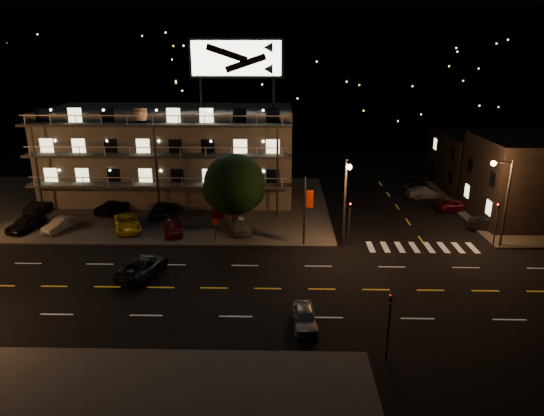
{
  "coord_description": "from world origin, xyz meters",
  "views": [
    {
      "loc": [
        3.04,
        -32.23,
        16.82
      ],
      "look_at": [
        2.13,
        8.0,
        3.68
      ],
      "focal_mm": 32.0,
      "sensor_mm": 36.0,
      "label": 1
    }
  ],
  "objects_px": {
    "lot_car_2": "(127,223)",
    "lot_car_4": "(240,225)",
    "side_car_0": "(489,224)",
    "road_car_west": "(143,267)",
    "tree": "(234,186)",
    "lot_car_7": "(158,208)",
    "road_car_east": "(305,317)"
  },
  "relations": [
    {
      "from": "tree",
      "to": "lot_car_4",
      "type": "distance_m",
      "value": 3.86
    },
    {
      "from": "lot_car_4",
      "to": "road_car_east",
      "type": "height_order",
      "value": "lot_car_4"
    },
    {
      "from": "lot_car_2",
      "to": "lot_car_4",
      "type": "relative_size",
      "value": 1.25
    },
    {
      "from": "lot_car_2",
      "to": "lot_car_7",
      "type": "bearing_deg",
      "value": 46.6
    },
    {
      "from": "tree",
      "to": "road_car_west",
      "type": "relative_size",
      "value": 1.42
    },
    {
      "from": "lot_car_7",
      "to": "road_car_west",
      "type": "relative_size",
      "value": 0.84
    },
    {
      "from": "tree",
      "to": "road_car_east",
      "type": "xyz_separation_m",
      "value": [
        6.06,
        -16.55,
        -4.03
      ]
    },
    {
      "from": "tree",
      "to": "road_car_west",
      "type": "xyz_separation_m",
      "value": [
        -6.31,
        -9.54,
        -3.91
      ]
    },
    {
      "from": "road_car_east",
      "to": "road_car_west",
      "type": "relative_size",
      "value": 0.69
    },
    {
      "from": "lot_car_7",
      "to": "road_car_east",
      "type": "xyz_separation_m",
      "value": [
        14.76,
        -21.61,
        -0.17
      ]
    },
    {
      "from": "lot_car_4",
      "to": "lot_car_7",
      "type": "height_order",
      "value": "lot_car_4"
    },
    {
      "from": "road_car_east",
      "to": "road_car_west",
      "type": "bearing_deg",
      "value": 147.81
    },
    {
      "from": "lot_car_7",
      "to": "road_car_east",
      "type": "distance_m",
      "value": 26.16
    },
    {
      "from": "tree",
      "to": "road_car_west",
      "type": "height_order",
      "value": "tree"
    },
    {
      "from": "lot_car_2",
      "to": "road_car_east",
      "type": "xyz_separation_m",
      "value": [
        16.57,
        -16.72,
        -0.22
      ]
    },
    {
      "from": "lot_car_4",
      "to": "side_car_0",
      "type": "bearing_deg",
      "value": -14.26
    },
    {
      "from": "lot_car_7",
      "to": "road_car_west",
      "type": "distance_m",
      "value": 14.79
    },
    {
      "from": "road_car_east",
      "to": "road_car_west",
      "type": "distance_m",
      "value": 14.21
    },
    {
      "from": "tree",
      "to": "lot_car_4",
      "type": "height_order",
      "value": "tree"
    },
    {
      "from": "tree",
      "to": "lot_car_4",
      "type": "bearing_deg",
      "value": -21.92
    },
    {
      "from": "side_car_0",
      "to": "road_car_west",
      "type": "height_order",
      "value": "road_car_west"
    },
    {
      "from": "tree",
      "to": "road_car_east",
      "type": "bearing_deg",
      "value": -69.89
    },
    {
      "from": "lot_car_7",
      "to": "side_car_0",
      "type": "bearing_deg",
      "value": 153.09
    },
    {
      "from": "tree",
      "to": "lot_car_2",
      "type": "distance_m",
      "value": 11.18
    },
    {
      "from": "side_car_0",
      "to": "road_car_west",
      "type": "xyz_separation_m",
      "value": [
        -31.11,
        -10.68,
        0.11
      ]
    },
    {
      "from": "lot_car_4",
      "to": "road_car_west",
      "type": "bearing_deg",
      "value": -143.48
    },
    {
      "from": "road_car_west",
      "to": "tree",
      "type": "bearing_deg",
      "value": -111.57
    },
    {
      "from": "lot_car_2",
      "to": "side_car_0",
      "type": "height_order",
      "value": "lot_car_2"
    },
    {
      "from": "lot_car_2",
      "to": "lot_car_7",
      "type": "distance_m",
      "value": 5.21
    },
    {
      "from": "tree",
      "to": "lot_car_7",
      "type": "relative_size",
      "value": 1.7
    },
    {
      "from": "lot_car_4",
      "to": "side_car_0",
      "type": "height_order",
      "value": "lot_car_4"
    },
    {
      "from": "road_car_west",
      "to": "lot_car_2",
      "type": "bearing_deg",
      "value": -54.69
    }
  ]
}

